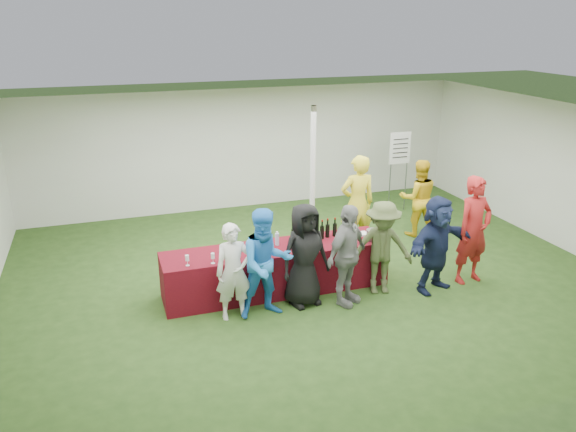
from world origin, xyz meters
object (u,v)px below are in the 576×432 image
object	(u,v)px
customer_2	(305,255)
customer_4	(382,248)
dump_bucket	(373,235)
staff_pourer	(357,203)
customer_5	(436,244)
customer_1	(266,264)
customer_3	(347,256)
staff_back	(418,198)
customer_0	(234,272)
wine_list_sign	(400,154)
customer_6	(474,230)
serving_table	(276,269)

from	to	relation	value
customer_2	customer_4	bearing A→B (deg)	-12.81
dump_bucket	customer_4	distance (m)	0.38
staff_pourer	customer_5	size ratio (longest dim) A/B	1.16
customer_4	customer_1	bearing A→B (deg)	-164.54
customer_1	customer_3	size ratio (longest dim) A/B	1.04
dump_bucket	customer_1	xyz separation A→B (m)	(-1.94, -0.49, -0.01)
customer_5	customer_1	bearing A→B (deg)	159.70
customer_5	customer_3	bearing A→B (deg)	160.24
staff_back	customer_0	bearing A→B (deg)	40.76
wine_list_sign	staff_back	size ratio (longest dim) A/B	1.16
customer_1	customer_4	bearing A→B (deg)	1.38
customer_4	customer_6	xyz separation A→B (m)	(1.60, -0.10, 0.14)
customer_3	customer_1	bearing A→B (deg)	144.97
staff_back	wine_list_sign	bearing A→B (deg)	-88.83
wine_list_sign	serving_table	bearing A→B (deg)	-142.66
customer_6	staff_pourer	bearing A→B (deg)	115.92
dump_bucket	serving_table	bearing A→B (deg)	172.06
staff_pourer	customer_4	bearing A→B (deg)	79.81
dump_bucket	customer_4	world-z (taller)	customer_4
staff_back	customer_4	size ratio (longest dim) A/B	1.02
dump_bucket	staff_back	size ratio (longest dim) A/B	0.14
wine_list_sign	customer_3	xyz separation A→B (m)	(-2.88, -3.62, -0.52)
customer_5	staff_pourer	bearing A→B (deg)	85.50
customer_2	customer_5	distance (m)	2.15
customer_5	serving_table	bearing A→B (deg)	143.30
customer_5	customer_4	bearing A→B (deg)	148.68
customer_2	customer_3	size ratio (longest dim) A/B	1.01
staff_back	customer_2	xyz separation A→B (m)	(-3.13, -1.98, 0.03)
serving_table	customer_5	xyz separation A→B (m)	(2.41, -0.78, 0.42)
serving_table	customer_6	distance (m)	3.27
customer_3	customer_4	size ratio (longest dim) A/B	1.05
customer_3	customer_6	xyz separation A→B (m)	(2.27, 0.06, 0.10)
staff_back	customer_0	world-z (taller)	staff_back
customer_6	customer_2	bearing A→B (deg)	168.92
customer_0	customer_5	bearing A→B (deg)	-2.08
wine_list_sign	customer_1	bearing A→B (deg)	-139.10
serving_table	dump_bucket	world-z (taller)	dump_bucket
serving_table	customer_5	distance (m)	2.57
wine_list_sign	customer_4	size ratio (longest dim) A/B	1.18
serving_table	customer_0	size ratio (longest dim) A/B	2.47
dump_bucket	staff_back	bearing A→B (deg)	42.04
customer_5	customer_6	world-z (taller)	customer_6
staff_back	customer_5	bearing A→B (deg)	80.62
customer_4	customer_3	bearing A→B (deg)	-154.27
customer_2	customer_1	bearing A→B (deg)	-176.96
wine_list_sign	staff_back	distance (m)	1.57
dump_bucket	staff_pourer	size ratio (longest dim) A/B	0.12
staff_back	customer_6	bearing A→B (deg)	98.07
customer_0	staff_back	bearing A→B (deg)	26.53
staff_back	customer_4	bearing A→B (deg)	62.34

